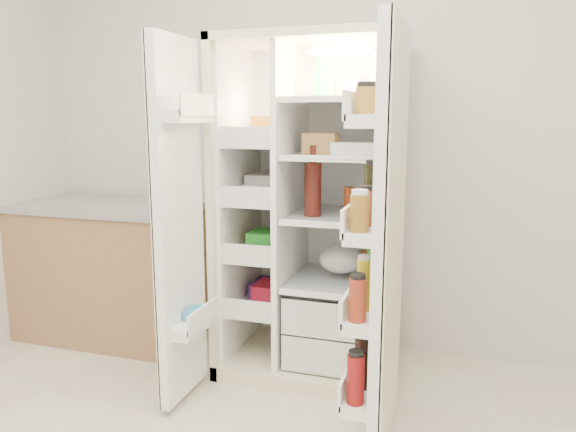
% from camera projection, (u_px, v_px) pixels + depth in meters
% --- Properties ---
extents(wall_back, '(4.00, 0.02, 2.70)m').
position_uv_depth(wall_back, '(346.00, 125.00, 3.22)').
color(wall_back, silver).
rests_on(wall_back, floor).
extents(refrigerator, '(0.92, 0.70, 1.80)m').
position_uv_depth(refrigerator, '(317.00, 236.00, 3.03)').
color(refrigerator, beige).
rests_on(refrigerator, floor).
extents(freezer_door, '(0.15, 0.40, 1.72)m').
position_uv_depth(freezer_door, '(180.00, 225.00, 2.59)').
color(freezer_door, white).
rests_on(freezer_door, floor).
extents(fridge_door, '(0.17, 0.58, 1.72)m').
position_uv_depth(fridge_door, '(384.00, 247.00, 2.21)').
color(fridge_door, white).
rests_on(fridge_door, floor).
extents(kitchen_counter, '(1.19, 0.63, 0.86)m').
position_uv_depth(kitchen_counter, '(108.00, 270.00, 3.49)').
color(kitchen_counter, '#926D49').
rests_on(kitchen_counter, floor).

